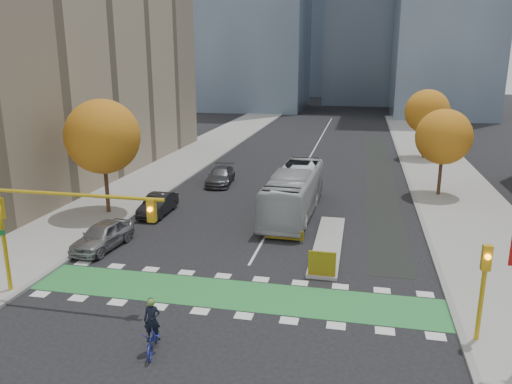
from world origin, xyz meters
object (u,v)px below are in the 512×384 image
at_px(tree_east_near, 444,137).
at_px(tree_east_far, 427,112).
at_px(tree_west, 103,137).
at_px(traffic_signal_west, 50,216).
at_px(parked_car_a, 103,236).
at_px(parked_car_b, 158,204).
at_px(hazard_board, 322,264).
at_px(traffic_signal_east, 484,279).
at_px(bus, 294,192).
at_px(cyclist, 153,334).
at_px(parked_car_c, 220,176).

xyz_separation_m(tree_east_near, tree_east_far, (0.50, 16.00, 0.38)).
bearing_deg(tree_west, traffic_signal_west, -71.98).
relative_size(parked_car_a, parked_car_b, 1.05).
bearing_deg(parked_car_a, parked_car_b, 90.89).
xyz_separation_m(hazard_board, tree_east_far, (8.50, 33.80, 4.44)).
xyz_separation_m(tree_east_far, traffic_signal_east, (-2.00, -38.51, -2.51)).
bearing_deg(traffic_signal_west, parked_car_b, 92.18).
bearing_deg(tree_east_near, bus, -146.26).
distance_m(tree_east_far, traffic_signal_east, 38.64).
relative_size(tree_west, traffic_signal_west, 0.96).
distance_m(tree_west, tree_east_near, 26.01).
height_order(tree_west, parked_car_a, tree_west).
bearing_deg(hazard_board, traffic_signal_east, -35.92).
height_order(tree_east_far, parked_car_b, tree_east_far).
height_order(tree_east_far, cyclist, tree_east_far).
bearing_deg(traffic_signal_east, tree_west, 150.93).
bearing_deg(tree_east_far, parked_car_b, -129.50).
bearing_deg(traffic_signal_west, cyclist, -27.83).
bearing_deg(cyclist, traffic_signal_west, 139.82).
bearing_deg(traffic_signal_east, tree_east_near, 86.19).
distance_m(traffic_signal_west, parked_car_b, 13.54).
height_order(hazard_board, parked_car_c, parked_car_c).
bearing_deg(tree_east_near, traffic_signal_west, -131.52).
bearing_deg(bus, hazard_board, -72.81).
bearing_deg(tree_west, traffic_signal_east, -29.07).
relative_size(cyclist, parked_car_c, 0.43).
height_order(tree_east_near, traffic_signal_east, tree_east_near).
height_order(hazard_board, parked_car_a, parked_car_a).
bearing_deg(traffic_signal_west, traffic_signal_east, 0.01).
relative_size(cyclist, bus, 0.19).
relative_size(traffic_signal_west, bus, 0.72).
xyz_separation_m(tree_east_near, bus, (-10.88, -7.27, -3.21)).
distance_m(hazard_board, parked_car_a, 13.09).
xyz_separation_m(parked_car_a, parked_car_c, (2.50, 16.49, -0.05)).
height_order(traffic_signal_west, bus, traffic_signal_west).
bearing_deg(parked_car_a, tree_east_far, 61.96).
xyz_separation_m(traffic_signal_east, parked_car_b, (-18.93, 13.12, -2.00)).
xyz_separation_m(traffic_signal_west, parked_car_b, (-0.50, 13.13, -3.30)).
xyz_separation_m(tree_west, parked_car_b, (3.57, 0.61, -4.88)).
relative_size(tree_west, tree_east_far, 1.08).
bearing_deg(tree_west, parked_car_b, 9.76).
distance_m(traffic_signal_west, bus, 17.89).
xyz_separation_m(traffic_signal_east, parked_car_a, (-19.50, 6.20, -1.94)).
bearing_deg(tree_east_near, parked_car_c, 179.45).
bearing_deg(parked_car_c, tree_east_near, -6.21).
distance_m(tree_west, traffic_signal_east, 25.90).
xyz_separation_m(bus, parked_car_a, (-10.12, -9.04, -0.86)).
relative_size(tree_west, parked_car_b, 1.85).
bearing_deg(parked_car_c, hazard_board, -65.37).
relative_size(tree_east_far, parked_car_a, 1.64).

